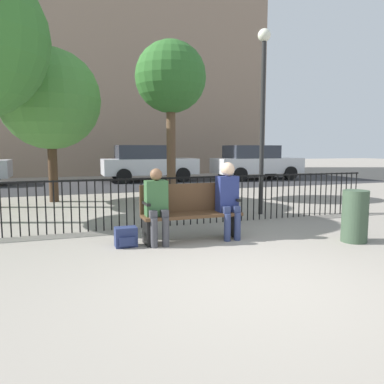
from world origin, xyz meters
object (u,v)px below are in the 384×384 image
Objects in this scene: seated_person_1 at (228,196)px; tree_0 at (50,99)px; parked_car_0 at (148,163)px; parked_car_2 at (255,162)px; seated_person_0 at (157,203)px; backpack at (126,237)px; lamp_post at (263,96)px; tree_3 at (171,79)px; trash_bin at (355,216)px; park_bench at (190,210)px.

tree_0 reaches higher than seated_person_1.
parked_car_2 is (5.06, -0.73, 0.00)m from parked_car_0.
seated_person_0 is at bearing -179.81° from seated_person_1.
tree_0 is (-1.12, 5.50, 2.67)m from backpack.
parked_car_2 is (7.36, 10.26, 0.18)m from seated_person_0.
seated_person_0 is 0.71m from backpack.
seated_person_1 is 0.31× the size of lamp_post.
tree_3 reaches higher than seated_person_0.
lamp_post is 0.97× the size of parked_car_2.
parked_car_0 is (3.90, 5.47, -1.98)m from tree_0.
seated_person_1 is 0.30× the size of parked_car_2.
trash_bin is at bearing -54.08° from tree_0.
parked_car_2 reaches higher than seated_person_0.
trash_bin is (1.40, -5.75, -3.04)m from tree_3.
park_bench is 1.95× the size of trash_bin.
parked_car_0 is at bearing 93.55° from trash_bin.
parked_car_0 is at bearing 171.79° from parked_car_2.
tree_0 reaches higher than park_bench.
parked_car_2 is at bearing 68.79° from trash_bin.
tree_3 reaches higher than backpack.
park_bench is 5.68m from tree_3.
tree_0 is 5.03× the size of trash_bin.
tree_3 reaches higher than park_bench.
seated_person_1 reaches higher than seated_person_0.
trash_bin is (0.74, -11.87, -0.43)m from parked_car_0.
lamp_post is at bearing 32.88° from seated_person_0.
backpack is at bearing 165.52° from trash_bin.
park_bench is at bearing -67.84° from tree_0.
parked_car_2 is (6.77, 10.13, 0.35)m from park_bench.
seated_person_1 reaches higher than backpack.
lamp_post is 0.97× the size of parked_car_0.
seated_person_0 is 3.59× the size of backpack.
backpack is at bearing -174.66° from park_bench.
seated_person_1 is 0.30× the size of parked_car_0.
trash_bin is (3.04, -0.88, -0.25)m from seated_person_0.
trash_bin is (4.64, -6.41, -2.40)m from tree_0.
seated_person_0 is at bearing -125.67° from parked_car_2.
parked_car_0 is at bearing 84.35° from seated_person_1.
backpack is 0.08× the size of tree_0.
park_bench is 6.27m from tree_0.
trash_bin is (-4.32, -11.14, -0.43)m from parked_car_2.
seated_person_1 is at bearing -120.94° from parked_car_2.
tree_0 is at bearing 125.92° from trash_bin.
tree_3 is at bearing 85.01° from seated_person_1.
tree_3 is (2.12, 4.84, 3.30)m from backpack.
seated_person_1 is at bearing 0.19° from seated_person_0.
park_bench is 3.61m from lamp_post.
lamp_post is at bearing 28.62° from backpack.
seated_person_1 is 3.83× the size of backpack.
seated_person_1 is at bearing -132.00° from lamp_post.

